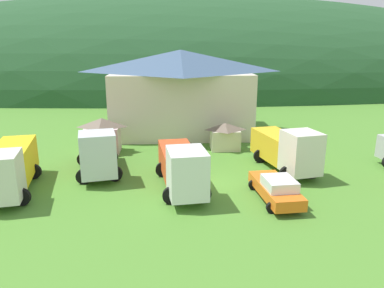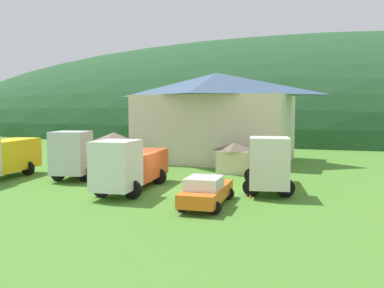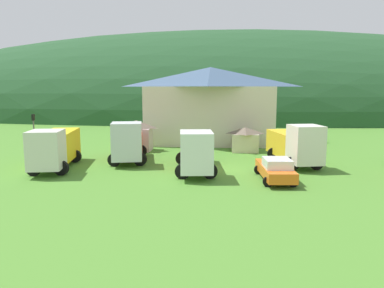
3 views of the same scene
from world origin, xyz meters
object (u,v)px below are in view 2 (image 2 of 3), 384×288
Objects in this scene: play_shed_pink at (114,149)px; heavy_rig_white at (130,165)px; depot_building at (217,116)px; play_shed_cream at (235,157)px; tow_truck_silver at (80,155)px; traffic_cone_near_pickup at (250,198)px; service_pickup_orange at (206,191)px; heavy_rig_striped at (268,163)px.

play_shed_pink is 0.38× the size of heavy_rig_white.
play_shed_cream is at bearing -62.92° from depot_building.
play_shed_cream is at bearing 149.13° from heavy_rig_white.
play_shed_pink is 0.44× the size of tow_truck_silver.
depot_building is at bearing 113.29° from traffic_cone_near_pickup.
service_pickup_orange is at bearing 63.23° from heavy_rig_white.
heavy_rig_white is 16.56× the size of traffic_cone_near_pickup.
heavy_rig_striped reaches higher than traffic_cone_near_pickup.
heavy_rig_striped is at bearing 152.58° from service_pickup_orange.
tow_truck_silver reaches higher than heavy_rig_striped.
play_shed_cream is 7.36m from heavy_rig_striped.
heavy_rig_striped is 15.04× the size of traffic_cone_near_pickup.
heavy_rig_white is 8.83m from heavy_rig_striped.
traffic_cone_near_pickup is (13.75, -2.71, -1.75)m from tow_truck_silver.
traffic_cone_near_pickup is at bearing 88.20° from heavy_rig_white.
traffic_cone_near_pickup is (7.12, -16.53, -4.58)m from depot_building.
heavy_rig_striped reaches higher than service_pickup_orange.
play_shed_cream is 11.14m from play_shed_pink.
traffic_cone_near_pickup is (7.63, 0.66, -1.71)m from heavy_rig_white.
service_pickup_orange reaches higher than traffic_cone_near_pickup.
heavy_rig_white is at bearing 49.12° from tow_truck_silver.
tow_truck_silver is (0.66, -6.00, 0.12)m from play_shed_pink.
service_pickup_orange is at bearing -74.67° from depot_building.
tow_truck_silver is 14.39× the size of traffic_cone_near_pickup.
heavy_rig_white is at bearing -175.07° from traffic_cone_near_pickup.
service_pickup_orange is 10.71× the size of traffic_cone_near_pickup.
heavy_rig_striped is (8.14, 3.41, 0.08)m from heavy_rig_white.
depot_building is 4.80× the size of play_shed_pink.
heavy_rig_striped is (7.63, -13.79, -2.79)m from depot_building.
tow_truck_silver is 14.27m from heavy_rig_striped.
traffic_cone_near_pickup is at bearing 66.79° from tow_truck_silver.
depot_building is 18.58m from traffic_cone_near_pickup.
heavy_rig_white is 1.55× the size of service_pickup_orange.
tow_truck_silver is 13.16m from service_pickup_orange.
heavy_rig_white reaches higher than play_shed_pink.
service_pickup_orange is (5.80, -2.12, -0.88)m from heavy_rig_white.
heavy_rig_striped reaches higher than play_shed_pink.
play_shed_cream is 11.91m from service_pickup_orange.
tow_truck_silver is at bearing -83.75° from play_shed_pink.
play_shed_pink is 0.42× the size of heavy_rig_striped.
play_shed_pink is (-11.13, -0.32, 0.34)m from play_shed_cream.
depot_building is 15.59m from tow_truck_silver.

